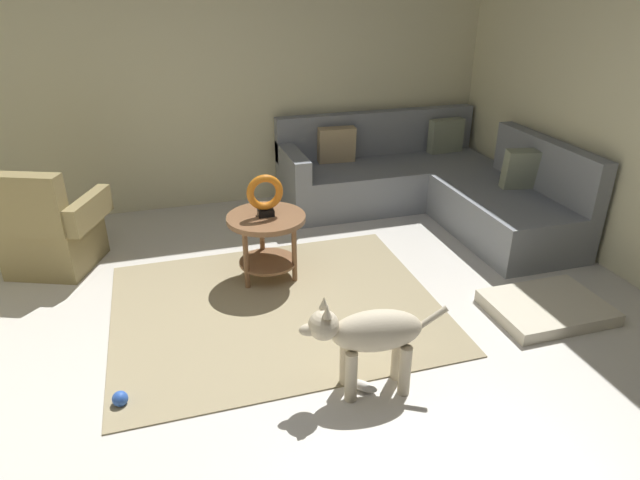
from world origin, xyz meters
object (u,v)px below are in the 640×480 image
at_px(armchair, 49,232).
at_px(torus_sculpture, 265,194).
at_px(dog, 369,335).
at_px(dog_toy_bone, 363,386).
at_px(dog_bed_mat, 547,307).
at_px(dog_toy_ball, 120,399).
at_px(sectional_couch, 428,185).
at_px(side_table, 267,231).

distance_m(armchair, torus_sculpture, 1.81).
bearing_deg(dog, dog_toy_bone, 104.17).
xyz_separation_m(dog_bed_mat, dog_toy_ball, (-2.89, -0.11, -0.00)).
bearing_deg(torus_sculpture, dog, -79.15).
height_order(torus_sculpture, dog_toy_ball, torus_sculpture).
height_order(sectional_couch, armchair, same).
bearing_deg(armchair, dog_toy_bone, -26.18).
bearing_deg(torus_sculpture, armchair, 157.89).
relative_size(side_table, dog_toy_bone, 3.33).
bearing_deg(side_table, armchair, 157.89).
distance_m(sectional_couch, torus_sculpture, 2.05).
distance_m(torus_sculpture, dog_bed_mat, 2.19).
distance_m(sectional_couch, side_table, 2.01).
distance_m(sectional_couch, dog_bed_mat, 1.95).
relative_size(sectional_couch, armchair, 2.33).
height_order(torus_sculpture, dog_bed_mat, torus_sculpture).
distance_m(armchair, dog_toy_ball, 1.94).
bearing_deg(armchair, dog_bed_mat, -4.69).
relative_size(sectional_couch, dog, 2.66).
distance_m(sectional_couch, dog_toy_ball, 3.56).
distance_m(dog_toy_ball, dog_toy_bone, 1.37).
relative_size(armchair, torus_sculpture, 2.96).
bearing_deg(dog_bed_mat, dog_toy_bone, -165.93).
bearing_deg(sectional_couch, torus_sculpture, -154.17).
bearing_deg(side_table, sectional_couch, 25.83).
bearing_deg(torus_sculpture, sectional_couch, 25.83).
xyz_separation_m(dog, dog_toy_bone, (-0.03, -0.00, -0.35)).
height_order(armchair, dog, armchair).
bearing_deg(sectional_couch, dog_bed_mat, -90.36).
distance_m(armchair, dog_toy_bone, 2.85).
relative_size(dog_bed_mat, dog_toy_bone, 4.44).
distance_m(dog_bed_mat, dog_toy_ball, 2.89).
relative_size(armchair, dog_toy_bone, 5.37).
xyz_separation_m(torus_sculpture, dog_bed_mat, (1.79, -1.06, -0.67)).
relative_size(sectional_couch, dog_toy_ball, 25.49).
height_order(sectional_couch, dog, sectional_couch).
bearing_deg(dog, dog_toy_ball, 85.47).
height_order(sectional_couch, dog_bed_mat, sectional_couch).
distance_m(torus_sculpture, dog_toy_bone, 1.62).
relative_size(dog, dog_toy_bone, 4.71).
bearing_deg(sectional_couch, dog_toy_ball, -144.78).
height_order(armchair, dog_toy_bone, armchair).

